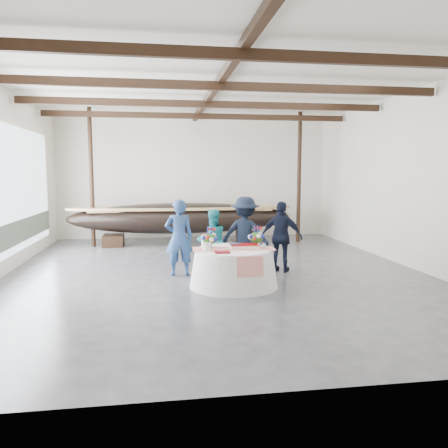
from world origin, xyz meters
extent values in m
cube|color=#3D3D42|center=(0.00, 0.00, 0.00)|extent=(10.00, 12.00, 0.01)
cube|color=silver|center=(0.00, 6.00, 2.25)|extent=(10.00, 0.02, 4.50)
cube|color=silver|center=(0.00, -6.00, 2.25)|extent=(10.00, 0.02, 4.50)
cube|color=silver|center=(5.00, 0.00, 2.25)|extent=(0.02, 12.00, 4.50)
cube|color=white|center=(0.00, 0.00, 4.50)|extent=(10.00, 12.00, 0.01)
cube|color=black|center=(0.00, -3.50, 4.25)|extent=(9.80, 0.12, 0.18)
cube|color=black|center=(0.00, -1.00, 4.25)|extent=(9.80, 0.12, 0.18)
cube|color=black|center=(0.00, 1.50, 4.25)|extent=(9.80, 0.12, 0.18)
cube|color=black|center=(0.00, 4.00, 4.25)|extent=(9.80, 0.12, 0.18)
cube|color=black|center=(0.00, 0.00, 4.38)|extent=(0.15, 11.76, 0.15)
cylinder|color=black|center=(-3.50, 4.28, 2.25)|extent=(0.14, 0.14, 4.50)
cylinder|color=black|center=(3.50, 4.28, 2.25)|extent=(0.14, 0.14, 4.50)
cube|color=silver|center=(-4.95, 1.00, 2.00)|extent=(0.02, 7.00, 3.20)
cube|color=#596654|center=(-4.94, 1.00, 0.90)|extent=(0.02, 7.00, 0.60)
cube|color=black|center=(-2.86, 4.28, 0.19)|extent=(0.66, 0.85, 0.38)
cube|color=black|center=(1.67, 4.28, 0.19)|extent=(0.66, 0.85, 0.38)
ellipsoid|color=black|center=(-0.60, 4.28, 0.90)|extent=(7.54, 1.51, 1.04)
cube|color=#9E7A4C|center=(-0.60, 4.28, 1.18)|extent=(6.03, 0.99, 0.06)
cone|color=white|center=(0.21, -1.41, 0.39)|extent=(1.89, 1.89, 0.78)
cylinder|color=white|center=(0.21, -1.41, 0.79)|extent=(1.60, 1.60, 0.04)
cube|color=red|center=(0.21, -1.41, 0.81)|extent=(1.78, 0.66, 0.01)
cube|color=white|center=(0.45, -1.37, 0.84)|extent=(0.60, 0.40, 0.07)
cylinder|color=white|center=(-0.37, -1.56, 0.89)|extent=(0.18, 0.18, 0.16)
cylinder|color=white|center=(-0.36, -1.09, 0.90)|extent=(0.18, 0.18, 0.19)
cube|color=maroon|center=(-0.10, -1.83, 0.82)|extent=(0.30, 0.24, 0.03)
cone|color=silver|center=(0.84, -1.53, 0.87)|extent=(0.09, 0.09, 0.12)
imported|color=navy|center=(-0.89, -0.27, 0.90)|extent=(0.66, 0.44, 1.81)
imported|color=teal|center=(-0.09, -0.07, 0.77)|extent=(0.87, 0.75, 1.54)
imported|color=black|center=(0.72, -0.10, 0.92)|extent=(1.36, 1.06, 1.85)
imported|color=black|center=(1.61, -0.23, 0.87)|extent=(1.09, 0.87, 1.73)
camera|label=1|loc=(-1.34, -10.44, 2.42)|focal=35.00mm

